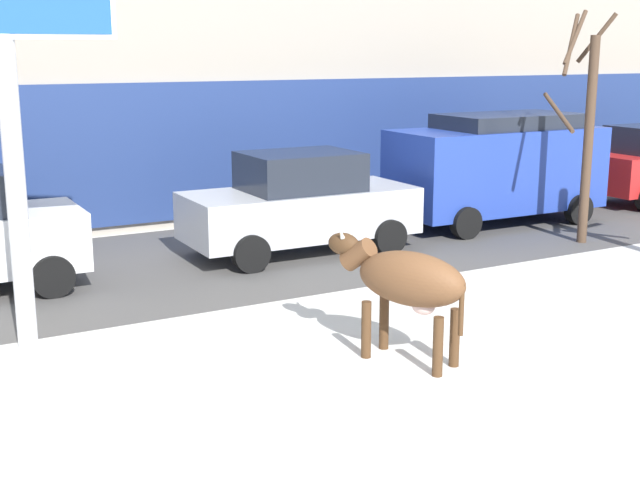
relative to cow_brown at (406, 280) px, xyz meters
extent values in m
plane|color=silver|center=(-0.16, -1.37, -0.99)|extent=(120.00, 120.00, 0.00)
cube|color=#514F4C|center=(-0.16, 5.71, -0.99)|extent=(60.00, 5.60, 0.01)
cube|color=navy|center=(-0.16, 8.56, 0.61)|extent=(43.12, 0.10, 2.80)
ellipsoid|color=brown|center=(0.03, -0.07, 0.03)|extent=(1.10, 1.52, 0.64)
cylinder|color=#472D19|center=(-0.34, 0.31, -0.64)|extent=(0.12, 0.12, 0.70)
cylinder|color=#472D19|center=(0.01, 0.46, -0.64)|extent=(0.12, 0.12, 0.70)
cylinder|color=#472D19|center=(0.04, -0.59, -0.64)|extent=(0.12, 0.12, 0.70)
cylinder|color=#472D19|center=(0.40, -0.44, -0.64)|extent=(0.12, 0.12, 0.70)
cylinder|color=brown|center=(-0.27, 0.62, 0.21)|extent=(0.43, 0.54, 0.44)
ellipsoid|color=#472D19|center=(-0.36, 0.83, 0.31)|extent=(0.39, 0.50, 0.28)
cone|color=beige|center=(-0.44, 0.75, 0.47)|extent=(0.13, 0.10, 0.15)
cone|color=beige|center=(-0.24, 0.83, 0.47)|extent=(0.13, 0.10, 0.15)
cylinder|color=#472D19|center=(0.29, -0.68, -0.22)|extent=(0.06, 0.06, 0.60)
ellipsoid|color=beige|center=(0.10, -0.23, -0.27)|extent=(0.33, 0.35, 0.20)
cylinder|color=silver|center=(-3.84, 2.60, 0.91)|extent=(0.24, 0.24, 3.80)
cylinder|color=black|center=(-3.04, 6.44, -0.67)|extent=(0.64, 0.23, 0.64)
cylinder|color=black|center=(-3.07, 4.74, -0.67)|extent=(0.64, 0.23, 0.64)
cube|color=#B7BABF|center=(1.50, 5.46, -0.25)|extent=(4.23, 1.84, 0.84)
cube|color=#1E232D|center=(1.50, 5.46, 0.51)|extent=(2.03, 1.59, 0.68)
cylinder|color=black|center=(2.88, 6.32, -0.67)|extent=(0.64, 0.23, 0.64)
cylinder|color=black|center=(2.85, 4.56, -0.67)|extent=(0.64, 0.23, 0.64)
cylinder|color=black|center=(0.15, 6.37, -0.67)|extent=(0.64, 0.23, 0.64)
cylinder|color=black|center=(0.12, 4.61, -0.67)|extent=(0.64, 0.23, 0.64)
cube|color=#233D9E|center=(6.38, 5.80, 0.18)|extent=(4.63, 1.99, 1.70)
cube|color=#1E232D|center=(6.68, 5.80, 1.18)|extent=(3.03, 1.73, 0.30)
cylinder|color=black|center=(7.89, 6.72, -0.67)|extent=(0.64, 0.23, 0.64)
cylinder|color=black|center=(7.86, 4.82, -0.67)|extent=(0.64, 0.23, 0.64)
cylinder|color=black|center=(4.90, 6.78, -0.67)|extent=(0.64, 0.23, 0.64)
cylinder|color=black|center=(4.87, 4.88, -0.67)|extent=(0.64, 0.23, 0.64)
cylinder|color=black|center=(10.33, 6.77, -0.67)|extent=(0.64, 0.23, 0.64)
cylinder|color=#282833|center=(3.11, 8.78, -0.55)|extent=(0.24, 0.24, 0.88)
cube|color=brown|center=(3.11, 8.78, 0.21)|extent=(0.36, 0.22, 0.64)
sphere|color=beige|center=(3.11, 8.78, 0.64)|extent=(0.20, 0.20, 0.20)
cylinder|color=#4C3828|center=(6.62, 3.54, 0.95)|extent=(0.18, 0.18, 3.89)
cylinder|color=#4C3828|center=(6.87, 3.74, 2.85)|extent=(0.51, 0.59, 0.93)
cylinder|color=#4C3828|center=(6.39, 3.90, 2.73)|extent=(0.82, 0.58, 1.15)
cylinder|color=#4C3828|center=(6.49, 3.91, 2.87)|extent=(0.82, 0.37, 1.02)
cylinder|color=#4C3828|center=(6.03, 3.76, 1.50)|extent=(0.53, 1.25, 0.67)
camera|label=1|loc=(-5.50, -7.76, 2.62)|focal=47.10mm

